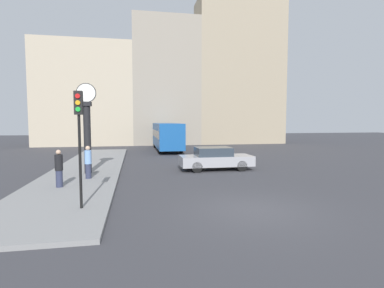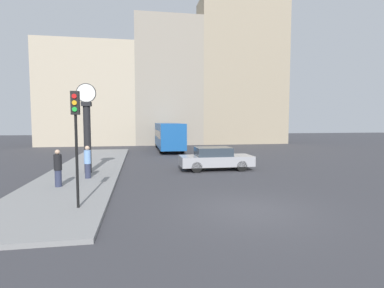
{
  "view_description": "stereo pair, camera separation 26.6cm",
  "coord_description": "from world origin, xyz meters",
  "px_view_note": "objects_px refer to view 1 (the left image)",
  "views": [
    {
      "loc": [
        -3.95,
        -9.38,
        3.01
      ],
      "look_at": [
        -0.47,
        8.86,
        1.59
      ],
      "focal_mm": 28.0,
      "sensor_mm": 36.0,
      "label": 1
    },
    {
      "loc": [
        -3.69,
        -9.43,
        3.01
      ],
      "look_at": [
        -0.47,
        8.86,
        1.59
      ],
      "focal_mm": 28.0,
      "sensor_mm": 36.0,
      "label": 2
    }
  ],
  "objects_px": {
    "bus_distant": "(167,135)",
    "pedestrian_blue_stripe": "(88,162)",
    "pedestrian_black_jacket": "(59,168)",
    "traffic_light_near": "(79,125)",
    "street_clock": "(87,130)",
    "sedan_car": "(215,158)"
  },
  "relations": [
    {
      "from": "pedestrian_black_jacket",
      "to": "traffic_light_near",
      "type": "bearing_deg",
      "value": -66.92
    },
    {
      "from": "sedan_car",
      "to": "pedestrian_blue_stripe",
      "type": "relative_size",
      "value": 2.71
    },
    {
      "from": "sedan_car",
      "to": "pedestrian_black_jacket",
      "type": "distance_m",
      "value": 9.09
    },
    {
      "from": "sedan_car",
      "to": "traffic_light_near",
      "type": "relative_size",
      "value": 1.16
    },
    {
      "from": "traffic_light_near",
      "to": "street_clock",
      "type": "distance_m",
      "value": 7.04
    },
    {
      "from": "bus_distant",
      "to": "pedestrian_blue_stripe",
      "type": "distance_m",
      "value": 16.39
    },
    {
      "from": "traffic_light_near",
      "to": "street_clock",
      "type": "height_order",
      "value": "street_clock"
    },
    {
      "from": "traffic_light_near",
      "to": "pedestrian_blue_stripe",
      "type": "relative_size",
      "value": 2.34
    },
    {
      "from": "sedan_car",
      "to": "pedestrian_black_jacket",
      "type": "xyz_separation_m",
      "value": [
        -8.13,
        -4.06,
        0.25
      ]
    },
    {
      "from": "street_clock",
      "to": "pedestrian_black_jacket",
      "type": "height_order",
      "value": "street_clock"
    },
    {
      "from": "bus_distant",
      "to": "street_clock",
      "type": "xyz_separation_m",
      "value": [
        -5.82,
        -13.76,
        0.91
      ]
    },
    {
      "from": "bus_distant",
      "to": "pedestrian_black_jacket",
      "type": "height_order",
      "value": "bus_distant"
    },
    {
      "from": "bus_distant",
      "to": "traffic_light_near",
      "type": "bearing_deg",
      "value": -103.6
    },
    {
      "from": "pedestrian_black_jacket",
      "to": "bus_distant",
      "type": "bearing_deg",
      "value": 69.31
    },
    {
      "from": "sedan_car",
      "to": "street_clock",
      "type": "xyz_separation_m",
      "value": [
        -7.44,
        -0.58,
        1.79
      ]
    },
    {
      "from": "traffic_light_near",
      "to": "pedestrian_black_jacket",
      "type": "height_order",
      "value": "traffic_light_near"
    },
    {
      "from": "traffic_light_near",
      "to": "pedestrian_black_jacket",
      "type": "bearing_deg",
      "value": 113.08
    },
    {
      "from": "pedestrian_blue_stripe",
      "to": "bus_distant",
      "type": "bearing_deg",
      "value": 70.12
    },
    {
      "from": "street_clock",
      "to": "pedestrian_blue_stripe",
      "type": "relative_size",
      "value": 3.0
    },
    {
      "from": "sedan_car",
      "to": "pedestrian_blue_stripe",
      "type": "xyz_separation_m",
      "value": [
        -7.19,
        -2.22,
        0.26
      ]
    },
    {
      "from": "street_clock",
      "to": "sedan_car",
      "type": "bearing_deg",
      "value": 4.47
    },
    {
      "from": "bus_distant",
      "to": "traffic_light_near",
      "type": "xyz_separation_m",
      "value": [
        -5.02,
        -20.74,
        1.3
      ]
    }
  ]
}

